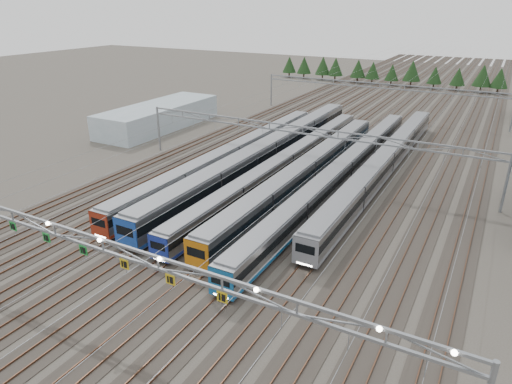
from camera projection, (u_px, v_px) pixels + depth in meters
The scene contains 13 objects.
ground at pixel (114, 320), 38.93m from camera, with size 400.00×400.00×0.00m, color #47423A.
track_bed at pixel (392, 100), 119.37m from camera, with size 54.00×260.00×5.42m.
train_a at pixel (232, 156), 73.83m from camera, with size 2.79×57.13×3.63m.
train_b at pixel (268, 152), 74.81m from camera, with size 3.17×65.87×4.14m.
train_c at pixel (286, 163), 70.89m from camera, with size 2.55×60.96×3.32m.
train_d at pixel (306, 172), 66.81m from camera, with size 2.91×55.35×3.79m.
train_e at pixel (343, 171), 67.56m from camera, with size 2.64×67.20×3.43m.
train_f at pixel (384, 162), 70.78m from camera, with size 2.84×63.23×3.70m.
gantry_near at pixel (102, 248), 36.13m from camera, with size 56.36×0.61×8.08m.
gantry_mid at pixel (302, 136), 68.88m from camera, with size 56.36×0.36×8.00m.
gantry_far at pixel (379, 90), 105.33m from camera, with size 56.36×0.36×8.00m.
west_shed at pixel (159, 116), 97.93m from camera, with size 10.00×30.00×4.91m, color #9CB1BA.
treeline at pixel (424, 74), 142.91m from camera, with size 100.10×5.60×7.02m.
Camera 1 is at (25.86, -22.01, 25.10)m, focal length 32.00 mm.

